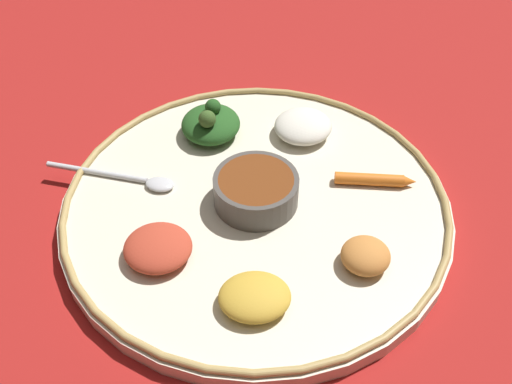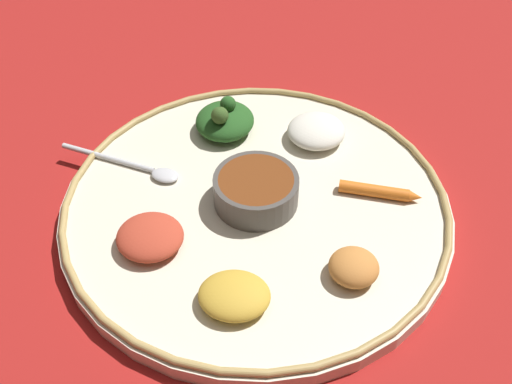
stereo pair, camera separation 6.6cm
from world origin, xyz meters
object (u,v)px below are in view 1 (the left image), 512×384
object	(u,v)px
center_bowl	(256,189)
spoon	(131,178)
carrot_near_spoon	(374,180)
greens_pile	(211,123)

from	to	relation	value
center_bowl	spoon	distance (m)	0.15
spoon	carrot_near_spoon	world-z (taller)	carrot_near_spoon
spoon	greens_pile	world-z (taller)	greens_pile
spoon	greens_pile	bearing A→B (deg)	-34.42
center_bowl	greens_pile	distance (m)	0.14
greens_pile	center_bowl	bearing A→B (deg)	-142.94
center_bowl	carrot_near_spoon	xyz separation A→B (m)	(0.06, -0.13, -0.01)
greens_pile	carrot_near_spoon	xyz separation A→B (m)	(-0.05, -0.21, -0.01)
center_bowl	spoon	size ratio (longest dim) A/B	0.59
greens_pile	spoon	bearing A→B (deg)	145.58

